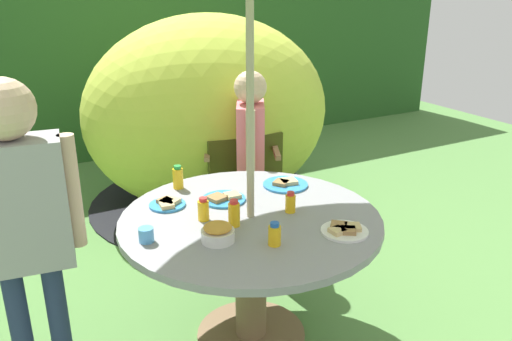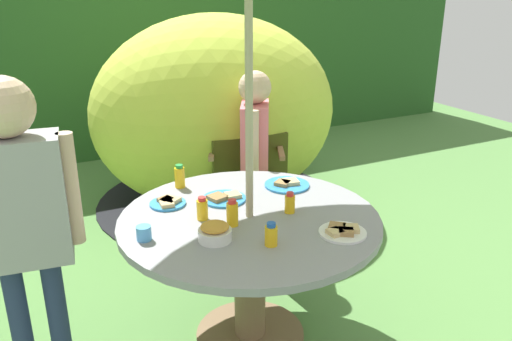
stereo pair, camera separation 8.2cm
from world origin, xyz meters
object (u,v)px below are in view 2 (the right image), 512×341
child_in_grey_shirt (19,202)px  child_in_pink_shirt (255,139)px  plate_far_right (168,202)px  plate_mid_right (287,184)px  dome_tent (216,113)px  snack_bowl (215,232)px  wooden_chair (246,157)px  juice_bottle_mid_left (202,209)px  juice_bottle_center_back (290,203)px  plate_near_right (224,198)px  juice_bottle_center_front (180,177)px  cup_near (144,233)px  juice_bottle_far_left (271,235)px  juice_bottle_front_edge (232,213)px  garden_table (250,247)px  plate_near_left (342,231)px

child_in_grey_shirt → child_in_pink_shirt: bearing=34.8°
plate_far_right → plate_mid_right: 0.67m
dome_tent → child_in_pink_shirt: size_ratio=1.73×
child_in_pink_shirt → snack_bowl: (-0.71, -1.03, -0.05)m
wooden_chair → juice_bottle_mid_left: size_ratio=9.13×
juice_bottle_center_back → dome_tent: bearing=79.0°
child_in_pink_shirt → plate_far_right: child_in_pink_shirt is taller
plate_mid_right → juice_bottle_center_back: size_ratio=2.34×
wooden_chair → plate_near_right: (-0.56, -0.90, 0.13)m
juice_bottle_center_front → cup_near: (-0.34, -0.52, -0.03)m
snack_bowl → dome_tent: bearing=67.5°
dome_tent → cup_near: bearing=-117.6°
wooden_chair → juice_bottle_mid_left: 1.31m
dome_tent → plate_mid_right: bearing=-93.4°
child_in_grey_shirt → juice_bottle_far_left: bearing=-17.1°
plate_near_right → juice_bottle_far_left: size_ratio=2.14×
juice_bottle_center_front → juice_bottle_front_edge: 0.56m
juice_bottle_center_back → juice_bottle_mid_left: juice_bottle_mid_left is taller
plate_mid_right → juice_bottle_front_edge: (-0.47, -0.31, 0.05)m
plate_far_right → juice_bottle_center_back: bearing=-35.0°
child_in_pink_shirt → plate_mid_right: child_in_pink_shirt is taller
dome_tent → plate_mid_right: 1.49m
juice_bottle_far_left → snack_bowl: bearing=143.2°
child_in_pink_shirt → plate_far_right: (-0.78, -0.57, -0.08)m
garden_table → plate_near_left: bearing=-50.5°
plate_near_left → juice_bottle_mid_left: size_ratio=1.88×
plate_near_left → juice_bottle_front_edge: 0.51m
snack_bowl → garden_table: bearing=32.3°
plate_near_left → juice_bottle_far_left: juice_bottle_far_left is taller
juice_bottle_mid_left → plate_near_left: bearing=-40.0°
juice_bottle_far_left → cup_near: bearing=148.4°
juice_bottle_front_edge → juice_bottle_center_back: bearing=0.7°
wooden_chair → child_in_pink_shirt: bearing=-78.0°
wooden_chair → child_in_pink_shirt: size_ratio=0.84×
wooden_chair → snack_bowl: wooden_chair is taller
child_in_grey_shirt → juice_bottle_front_edge: child_in_grey_shirt is taller
garden_table → juice_bottle_mid_left: (-0.22, 0.07, 0.22)m
cup_near → garden_table: bearing=1.1°
plate_far_right → juice_bottle_center_front: juice_bottle_center_front is taller
juice_bottle_center_back → plate_far_right: bearing=145.0°
garden_table → plate_mid_right: (0.36, 0.26, 0.18)m
snack_bowl → cup_near: (-0.28, 0.14, -0.01)m
child_in_pink_shirt → juice_bottle_mid_left: bearing=-12.2°
plate_mid_right → juice_bottle_center_back: bearing=-117.6°
juice_bottle_mid_left → juice_bottle_center_back: bearing=-16.2°
wooden_chair → garden_table: bearing=-90.0°
plate_far_right → plate_mid_right: size_ratio=0.74×
plate_mid_right → juice_bottle_front_edge: juice_bottle_front_edge is taller
snack_bowl → plate_near_left: (0.54, -0.20, -0.03)m
juice_bottle_far_left → juice_bottle_center_back: bearing=46.7°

